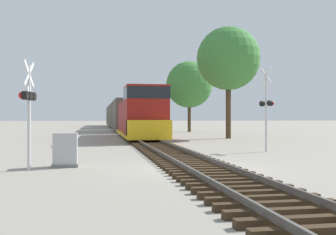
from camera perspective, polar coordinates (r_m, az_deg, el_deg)
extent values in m
plane|color=gray|center=(14.25, 4.25, -7.44)|extent=(400.00, 400.00, 0.00)
cube|color=#382819|center=(6.84, 22.08, -14.98)|extent=(2.60, 0.22, 0.16)
cube|color=#382819|center=(7.34, 19.50, -13.94)|extent=(2.60, 0.22, 0.16)
cube|color=#382819|center=(7.85, 17.27, -13.01)|extent=(2.60, 0.22, 0.16)
cube|color=#382819|center=(8.37, 15.33, -12.18)|extent=(2.60, 0.22, 0.16)
cube|color=#382819|center=(8.91, 13.63, -11.44)|extent=(2.60, 0.22, 0.16)
cube|color=#382819|center=(9.45, 12.14, -10.78)|extent=(2.60, 0.22, 0.16)
cube|color=#382819|center=(10.00, 10.81, -10.18)|extent=(2.60, 0.22, 0.16)
cube|color=#382819|center=(10.55, 9.62, -9.64)|extent=(2.60, 0.22, 0.16)
cube|color=#382819|center=(11.11, 8.56, -9.15)|extent=(2.60, 0.22, 0.16)
cube|color=#382819|center=(11.67, 7.60, -8.70)|extent=(2.60, 0.22, 0.16)
cube|color=#382819|center=(12.24, 6.73, -8.30)|extent=(2.60, 0.22, 0.16)
cube|color=#382819|center=(12.81, 5.94, -7.92)|extent=(2.60, 0.22, 0.16)
cube|color=#382819|center=(13.38, 5.22, -7.58)|extent=(2.60, 0.22, 0.16)
cube|color=#382819|center=(13.95, 4.56, -7.27)|extent=(2.60, 0.22, 0.16)
cube|color=#382819|center=(14.53, 3.95, -6.98)|extent=(2.60, 0.22, 0.16)
cube|color=#382819|center=(15.11, 3.39, -6.71)|extent=(2.60, 0.22, 0.16)
cube|color=#382819|center=(15.69, 2.87, -6.46)|extent=(2.60, 0.22, 0.16)
cube|color=#382819|center=(16.27, 2.39, -6.23)|extent=(2.60, 0.22, 0.16)
cube|color=#382819|center=(16.85, 1.94, -6.01)|extent=(2.60, 0.22, 0.16)
cube|color=#382819|center=(17.44, 1.53, -5.81)|extent=(2.60, 0.22, 0.16)
cube|color=#382819|center=(18.02, 1.14, -5.62)|extent=(2.60, 0.22, 0.16)
cube|color=#382819|center=(18.61, 0.77, -5.44)|extent=(2.60, 0.22, 0.16)
cube|color=#382819|center=(19.19, 0.43, -5.27)|extent=(2.60, 0.22, 0.16)
cube|color=#382819|center=(19.78, 0.11, -5.12)|extent=(2.60, 0.22, 0.16)
cube|color=#382819|center=(20.37, -0.20, -4.97)|extent=(2.60, 0.22, 0.16)
cube|color=#382819|center=(20.96, -0.48, -4.83)|extent=(2.60, 0.22, 0.16)
cube|color=#382819|center=(21.55, -0.76, -4.69)|extent=(2.60, 0.22, 0.16)
cube|color=#382819|center=(22.14, -1.01, -4.57)|extent=(2.60, 0.22, 0.16)
cube|color=#382819|center=(22.73, -1.25, -4.45)|extent=(2.60, 0.22, 0.16)
cube|color=#382819|center=(23.32, -1.48, -4.34)|extent=(2.60, 0.22, 0.16)
cube|color=#382819|center=(23.91, -1.70, -4.23)|extent=(2.60, 0.22, 0.16)
cube|color=#382819|center=(24.50, -1.91, -4.13)|extent=(2.60, 0.22, 0.16)
cube|color=#382819|center=(25.10, -2.11, -4.03)|extent=(2.60, 0.22, 0.16)
cube|color=#382819|center=(25.69, -2.30, -3.93)|extent=(2.60, 0.22, 0.16)
cube|color=#382819|center=(26.28, -2.48, -3.85)|extent=(2.60, 0.22, 0.16)
cube|color=#382819|center=(26.88, -2.65, -3.76)|extent=(2.60, 0.22, 0.16)
cube|color=#382819|center=(27.47, -2.82, -3.68)|extent=(2.60, 0.22, 0.16)
cube|color=#382819|center=(28.06, -2.97, -3.60)|extent=(2.60, 0.22, 0.16)
cube|color=#382819|center=(28.66, -3.13, -3.52)|extent=(2.60, 0.22, 0.16)
cube|color=#382819|center=(29.25, -3.27, -3.45)|extent=(2.60, 0.22, 0.16)
cube|color=#382819|center=(29.85, -3.41, -3.38)|extent=(2.60, 0.22, 0.16)
cube|color=#382819|center=(30.44, -3.55, -3.32)|extent=(2.60, 0.22, 0.16)
cube|color=#382819|center=(31.04, -3.67, -3.25)|extent=(2.60, 0.22, 0.16)
cube|color=#382819|center=(31.63, -3.80, -3.19)|extent=(2.60, 0.22, 0.16)
cube|color=#382819|center=(32.23, -3.92, -3.13)|extent=(2.60, 0.22, 0.16)
cube|color=#382819|center=(32.82, -4.03, -3.08)|extent=(2.60, 0.22, 0.16)
cube|color=#382819|center=(33.42, -4.14, -3.02)|extent=(2.60, 0.22, 0.16)
cube|color=#56514C|center=(14.06, 1.40, -6.58)|extent=(0.07, 160.00, 0.15)
cube|color=#56514C|center=(14.42, 7.03, -6.41)|extent=(0.07, 160.00, 0.15)
cube|color=maroon|center=(37.20, -4.77, -0.03)|extent=(2.58, 11.52, 3.02)
cube|color=maroon|center=(29.18, -3.27, 0.79)|extent=(3.03, 3.62, 3.87)
cube|color=black|center=(29.23, -3.27, 3.46)|extent=(3.06, 3.66, 0.85)
cube|color=gold|center=(27.40, -2.81, -1.79)|extent=(3.03, 1.65, 1.35)
cube|color=gold|center=(34.77, -4.38, -2.32)|extent=(3.09, 16.12, 0.24)
cube|color=black|center=(29.46, -3.33, -2.61)|extent=(1.58, 2.20, 1.00)
cube|color=black|center=(40.09, -5.16, -1.91)|extent=(1.58, 2.20, 1.00)
cube|color=brown|center=(52.39, -6.35, 0.41)|extent=(2.88, 15.06, 3.79)
cube|color=black|center=(47.52, -5.95, -1.67)|extent=(1.58, 2.20, 0.90)
cube|color=black|center=(57.29, -6.68, -1.39)|extent=(1.58, 2.20, 0.90)
cube|color=brown|center=(69.37, -7.30, 0.31)|extent=(2.88, 15.06, 3.79)
cube|color=black|center=(64.50, -7.08, -1.23)|extent=(1.58, 2.20, 0.90)
cube|color=black|center=(74.28, -7.49, -1.07)|extent=(1.58, 2.20, 0.90)
cube|color=brown|center=(86.37, -7.87, 0.25)|extent=(2.88, 15.06, 3.79)
cube|color=black|center=(81.49, -7.73, -0.97)|extent=(1.58, 2.20, 0.90)
cube|color=black|center=(91.27, -8.00, -0.86)|extent=(1.58, 2.20, 0.90)
cylinder|color=silver|center=(14.54, -19.52, -0.02)|extent=(0.12, 0.12, 3.68)
cube|color=white|center=(14.62, -19.52, 6.03)|extent=(0.21, 0.91, 0.93)
cube|color=white|center=(14.62, -19.52, 6.03)|extent=(0.21, 0.91, 0.93)
cube|color=black|center=(14.56, -19.52, 2.97)|extent=(0.22, 0.86, 0.06)
cylinder|color=black|center=(14.89, -19.05, 2.90)|extent=(0.23, 0.33, 0.30)
sphere|color=red|center=(14.92, -19.41, 2.90)|extent=(0.26, 0.26, 0.26)
cylinder|color=black|center=(14.56, -19.52, 2.97)|extent=(0.23, 0.33, 0.30)
sphere|color=red|center=(14.60, -19.89, 2.96)|extent=(0.26, 0.26, 0.26)
cylinder|color=black|center=(14.23, -20.01, 3.04)|extent=(0.23, 0.33, 0.30)
sphere|color=red|center=(14.27, -20.39, 3.03)|extent=(0.26, 0.26, 0.26)
cube|color=white|center=(14.57, -19.52, 3.88)|extent=(0.09, 0.32, 0.20)
cylinder|color=silver|center=(21.72, 14.05, 0.91)|extent=(0.12, 0.12, 4.37)
cube|color=white|center=(21.83, 14.05, 5.86)|extent=(0.22, 0.91, 0.93)
cube|color=white|center=(21.83, 14.05, 5.86)|extent=(0.22, 0.91, 0.93)
cube|color=black|center=(21.73, 14.05, 1.99)|extent=(0.23, 0.85, 0.06)
cylinder|color=black|center=(21.45, 14.60, 2.02)|extent=(0.24, 0.33, 0.30)
sphere|color=red|center=(21.51, 14.81, 2.01)|extent=(0.26, 0.26, 0.26)
cylinder|color=black|center=(22.02, 13.51, 1.97)|extent=(0.24, 0.33, 0.30)
sphere|color=red|center=(22.07, 13.73, 1.96)|extent=(0.26, 0.26, 0.26)
cube|color=white|center=(21.78, 14.05, 4.42)|extent=(0.09, 0.32, 0.20)
cube|color=slate|center=(15.27, -14.67, -6.71)|extent=(0.96, 0.68, 0.12)
cube|color=#ADADB2|center=(15.21, -14.67, -4.34)|extent=(0.87, 0.62, 1.15)
cylinder|color=#473521|center=(34.83, 8.76, 1.38)|extent=(0.46, 0.46, 5.35)
sphere|color=#3D7F38|center=(35.20, 8.76, 8.47)|extent=(5.56, 5.56, 5.56)
cylinder|color=#473521|center=(50.54, 3.11, 0.35)|extent=(0.42, 0.42, 4.29)
sphere|color=#3D7F38|center=(50.72, 3.11, 4.81)|extent=(5.99, 5.99, 5.99)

